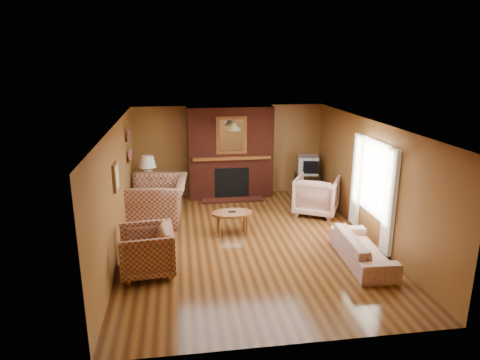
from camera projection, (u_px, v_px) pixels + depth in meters
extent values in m
plane|color=#42210E|center=(249.00, 242.00, 8.66)|extent=(6.50, 6.50, 0.00)
plane|color=silver|center=(250.00, 124.00, 7.99)|extent=(6.50, 6.50, 0.00)
plane|color=brown|center=(229.00, 151.00, 11.42)|extent=(6.50, 0.00, 6.50)
plane|color=brown|center=(293.00, 261.00, 5.23)|extent=(6.50, 0.00, 6.50)
plane|color=brown|center=(118.00, 191.00, 7.98)|extent=(0.00, 6.50, 6.50)
plane|color=brown|center=(371.00, 180.00, 8.67)|extent=(0.00, 6.50, 6.50)
cube|color=#511B11|center=(231.00, 153.00, 11.18)|extent=(2.20, 0.50, 2.40)
cube|color=black|center=(232.00, 183.00, 11.17)|extent=(0.90, 0.06, 0.80)
cube|color=#511B11|center=(233.00, 200.00, 11.12)|extent=(1.60, 0.35, 0.06)
cube|color=brown|center=(232.00, 158.00, 10.94)|extent=(2.00, 0.18, 0.08)
cube|color=brown|center=(232.00, 135.00, 10.81)|extent=(0.78, 0.05, 0.95)
cube|color=white|center=(232.00, 136.00, 10.78)|extent=(0.62, 0.02, 0.80)
cube|color=beige|center=(390.00, 202.00, 7.80)|extent=(0.08, 0.35, 2.00)
cube|color=beige|center=(356.00, 180.00, 9.23)|extent=(0.08, 0.35, 2.00)
cube|color=white|center=(375.00, 178.00, 8.45)|extent=(0.03, 1.10, 1.50)
cube|color=brown|center=(129.00, 160.00, 9.75)|extent=(0.06, 0.55, 0.04)
cube|color=brown|center=(128.00, 140.00, 9.62)|extent=(0.06, 0.55, 0.04)
cube|color=brown|center=(116.00, 177.00, 7.60)|extent=(0.04, 0.40, 0.50)
cube|color=beige|center=(117.00, 177.00, 7.60)|extent=(0.01, 0.32, 0.42)
cylinder|color=black|center=(234.00, 117.00, 10.23)|extent=(0.01, 0.01, 0.35)
cone|color=tan|center=(234.00, 126.00, 10.29)|extent=(0.36, 0.36, 0.18)
imported|color=maroon|center=(158.00, 200.00, 9.69)|extent=(1.40, 1.58, 0.96)
imported|color=maroon|center=(147.00, 251.00, 7.30)|extent=(1.00, 0.97, 0.83)
imported|color=beige|center=(363.00, 249.00, 7.75)|extent=(0.77, 1.79, 0.51)
imported|color=beige|center=(316.00, 195.00, 10.13)|extent=(1.32, 1.33, 0.90)
ellipsoid|color=brown|center=(232.00, 213.00, 8.92)|extent=(0.85, 0.53, 0.05)
cube|color=black|center=(232.00, 212.00, 8.91)|extent=(0.15, 0.05, 0.02)
cylinder|color=brown|center=(244.00, 221.00, 9.19)|extent=(0.05, 0.05, 0.44)
cylinder|color=brown|center=(218.00, 222.00, 9.11)|extent=(0.05, 0.05, 0.44)
cylinder|color=brown|center=(247.00, 227.00, 8.87)|extent=(0.05, 0.05, 0.44)
cylinder|color=brown|center=(219.00, 228.00, 8.79)|extent=(0.05, 0.05, 0.44)
cube|color=brown|center=(150.00, 195.00, 10.61)|extent=(0.49, 0.49, 0.64)
sphere|color=white|center=(148.00, 176.00, 10.47)|extent=(0.33, 0.33, 0.33)
cylinder|color=black|center=(148.00, 169.00, 10.42)|extent=(0.03, 0.03, 0.10)
cone|color=white|center=(148.00, 161.00, 10.37)|extent=(0.41, 0.41, 0.29)
cube|color=black|center=(307.00, 184.00, 11.52)|extent=(0.58, 0.53, 0.60)
cube|color=#9FA1A6|center=(308.00, 165.00, 11.37)|extent=(0.62, 0.60, 0.48)
cube|color=black|center=(311.00, 167.00, 11.12)|extent=(0.40, 0.10, 0.34)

